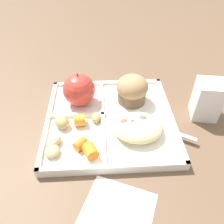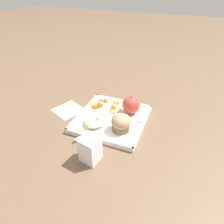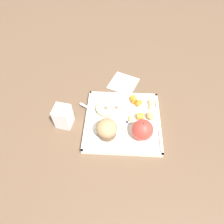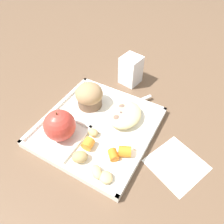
# 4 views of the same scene
# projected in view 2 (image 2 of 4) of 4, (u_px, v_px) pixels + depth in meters

# --- Properties ---
(ground) EXTENTS (6.00, 6.00, 0.00)m
(ground) POSITION_uv_depth(u_px,v_px,m) (112.00, 121.00, 0.88)
(ground) COLOR brown
(lunch_tray) EXTENTS (0.30, 0.29, 0.02)m
(lunch_tray) POSITION_uv_depth(u_px,v_px,m) (112.00, 119.00, 0.88)
(lunch_tray) COLOR white
(lunch_tray) RESTS_ON ground
(green_apple) EXTENTS (0.08, 0.08, 0.09)m
(green_apple) POSITION_uv_depth(u_px,v_px,m) (131.00, 105.00, 0.88)
(green_apple) COLOR #C63D33
(green_apple) RESTS_ON lunch_tray
(bran_muffin) EXTENTS (0.08, 0.08, 0.07)m
(bran_muffin) POSITION_uv_depth(u_px,v_px,m) (121.00, 123.00, 0.79)
(bran_muffin) COLOR brown
(bran_muffin) RESTS_ON lunch_tray
(carrot_slice_diagonal) EXTENTS (0.03, 0.03, 0.03)m
(carrot_slice_diagonal) POSITION_uv_depth(u_px,v_px,m) (114.00, 107.00, 0.92)
(carrot_slice_diagonal) COLOR orange
(carrot_slice_diagonal) RESTS_ON lunch_tray
(carrot_slice_edge) EXTENTS (0.03, 0.03, 0.02)m
(carrot_slice_edge) POSITION_uv_depth(u_px,v_px,m) (100.00, 105.00, 0.94)
(carrot_slice_edge) COLOR orange
(carrot_slice_edge) RESTS_ON lunch_tray
(carrot_slice_large) EXTENTS (0.04, 0.04, 0.03)m
(carrot_slice_large) POSITION_uv_depth(u_px,v_px,m) (95.00, 106.00, 0.93)
(carrot_slice_large) COLOR orange
(carrot_slice_large) RESTS_ON lunch_tray
(potato_chunk_browned) EXTENTS (0.04, 0.04, 0.02)m
(potato_chunk_browned) POSITION_uv_depth(u_px,v_px,m) (103.00, 99.00, 0.99)
(potato_chunk_browned) COLOR tan
(potato_chunk_browned) RESTS_ON lunch_tray
(potato_chunk_golden) EXTENTS (0.03, 0.03, 0.02)m
(potato_chunk_golden) POSITION_uv_depth(u_px,v_px,m) (113.00, 112.00, 0.89)
(potato_chunk_golden) COLOR tan
(potato_chunk_golden) RESTS_ON lunch_tray
(potato_chunk_wedge) EXTENTS (0.05, 0.05, 0.03)m
(potato_chunk_wedge) POSITION_uv_depth(u_px,v_px,m) (116.00, 102.00, 0.95)
(potato_chunk_wedge) COLOR tan
(potato_chunk_wedge) RESTS_ON lunch_tray
(potato_chunk_large) EXTENTS (0.04, 0.04, 0.02)m
(potato_chunk_large) POSITION_uv_depth(u_px,v_px,m) (107.00, 100.00, 0.98)
(potato_chunk_large) COLOR tan
(potato_chunk_large) RESTS_ON lunch_tray
(egg_noodle_pile) EXTENTS (0.11, 0.09, 0.04)m
(egg_noodle_pile) POSITION_uv_depth(u_px,v_px,m) (95.00, 120.00, 0.83)
(egg_noodle_pile) COLOR beige
(egg_noodle_pile) RESTS_ON lunch_tray
(meatball_side) EXTENTS (0.04, 0.04, 0.04)m
(meatball_side) POSITION_uv_depth(u_px,v_px,m) (97.00, 122.00, 0.82)
(meatball_side) COLOR #755B4C
(meatball_side) RESTS_ON lunch_tray
(meatball_center) EXTENTS (0.04, 0.04, 0.04)m
(meatball_center) POSITION_uv_depth(u_px,v_px,m) (97.00, 119.00, 0.84)
(meatball_center) COLOR brown
(meatball_center) RESTS_ON lunch_tray
(meatball_back) EXTENTS (0.03, 0.03, 0.03)m
(meatball_back) POSITION_uv_depth(u_px,v_px,m) (100.00, 117.00, 0.85)
(meatball_back) COLOR #755B4C
(meatball_back) RESTS_ON lunch_tray
(plastic_fork) EXTENTS (0.14, 0.09, 0.00)m
(plastic_fork) POSITION_uv_depth(u_px,v_px,m) (93.00, 131.00, 0.80)
(plastic_fork) COLOR silver
(plastic_fork) RESTS_ON lunch_tray
(milk_carton) EXTENTS (0.07, 0.07, 0.10)m
(milk_carton) POSITION_uv_depth(u_px,v_px,m) (90.00, 149.00, 0.67)
(milk_carton) COLOR white
(milk_carton) RESTS_ON ground
(paper_napkin) EXTENTS (0.16, 0.16, 0.00)m
(paper_napkin) POSITION_uv_depth(u_px,v_px,m) (68.00, 110.00, 0.95)
(paper_napkin) COLOR white
(paper_napkin) RESTS_ON ground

